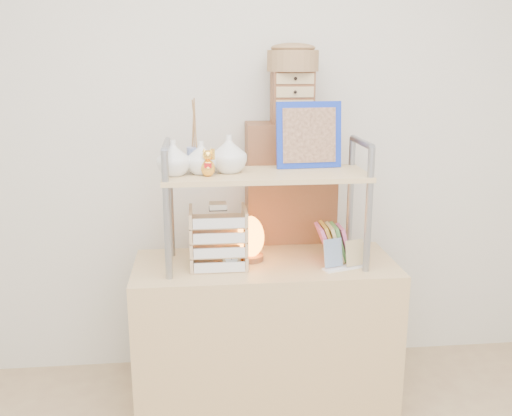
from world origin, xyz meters
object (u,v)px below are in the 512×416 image
Objects in this scene: letter_tray at (218,241)px; salt_lamp at (250,238)px; desk at (265,337)px; cabinet at (289,251)px.

letter_tray is 0.16m from salt_lamp.
letter_tray reaches higher than desk.
salt_lamp is (-0.24, -0.33, 0.18)m from cabinet.
desk is 0.51m from cabinet.
letter_tray is (-0.39, -0.39, 0.19)m from cabinet.
cabinet is 6.40× the size of salt_lamp.
cabinet is 0.44m from salt_lamp.
desk is 4.07× the size of letter_tray.
letter_tray reaches higher than salt_lamp.
letter_tray is 1.40× the size of salt_lamp.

